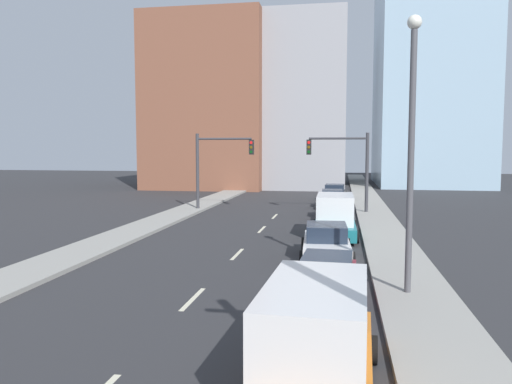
{
  "coord_description": "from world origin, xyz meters",
  "views": [
    {
      "loc": [
        4.54,
        -0.39,
        4.7
      ],
      "look_at": [
        -0.33,
        28.04,
        2.2
      ],
      "focal_mm": 35.0,
      "sensor_mm": 36.0,
      "label": 1
    }
  ],
  "objects_px": {
    "street_lamp": "(411,138)",
    "sedan_maroon": "(327,279)",
    "traffic_signal_left": "(214,161)",
    "box_truck_orange": "(316,347)",
    "box_truck_teal": "(335,217)",
    "traffic_signal_right": "(349,161)",
    "sedan_black": "(335,193)",
    "sedan_navy": "(332,200)",
    "sedan_white": "(326,244)",
    "sedan_silver": "(333,208)"
  },
  "relations": [
    {
      "from": "sedan_silver",
      "to": "sedan_white",
      "type": "bearing_deg",
      "value": -91.63
    },
    {
      "from": "traffic_signal_right",
      "to": "street_lamp",
      "type": "distance_m",
      "value": 20.63
    },
    {
      "from": "box_truck_orange",
      "to": "sedan_black",
      "type": "height_order",
      "value": "box_truck_orange"
    },
    {
      "from": "sedan_black",
      "to": "sedan_silver",
      "type": "bearing_deg",
      "value": -87.66
    },
    {
      "from": "box_truck_orange",
      "to": "box_truck_teal",
      "type": "bearing_deg",
      "value": 92.3
    },
    {
      "from": "sedan_white",
      "to": "sedan_navy",
      "type": "height_order",
      "value": "sedan_white"
    },
    {
      "from": "street_lamp",
      "to": "sedan_navy",
      "type": "relative_size",
      "value": 1.94
    },
    {
      "from": "street_lamp",
      "to": "box_truck_orange",
      "type": "relative_size",
      "value": 1.48
    },
    {
      "from": "traffic_signal_right",
      "to": "street_lamp",
      "type": "bearing_deg",
      "value": -85.5
    },
    {
      "from": "sedan_maroon",
      "to": "sedan_navy",
      "type": "relative_size",
      "value": 0.99
    },
    {
      "from": "sedan_maroon",
      "to": "box_truck_orange",
      "type": "bearing_deg",
      "value": -87.48
    },
    {
      "from": "traffic_signal_right",
      "to": "box_truck_teal",
      "type": "relative_size",
      "value": 1.02
    },
    {
      "from": "box_truck_orange",
      "to": "sedan_navy",
      "type": "distance_m",
      "value": 30.95
    },
    {
      "from": "box_truck_orange",
      "to": "sedan_white",
      "type": "distance_m",
      "value": 11.99
    },
    {
      "from": "traffic_signal_left",
      "to": "sedan_black",
      "type": "distance_m",
      "value": 13.38
    },
    {
      "from": "sedan_maroon",
      "to": "box_truck_teal",
      "type": "xyz_separation_m",
      "value": [
        0.1,
        11.17,
        0.44
      ]
    },
    {
      "from": "sedan_white",
      "to": "box_truck_orange",
      "type": "bearing_deg",
      "value": -92.18
    },
    {
      "from": "traffic_signal_left",
      "to": "sedan_white",
      "type": "relative_size",
      "value": 1.21
    },
    {
      "from": "sedan_maroon",
      "to": "sedan_white",
      "type": "bearing_deg",
      "value": 94.67
    },
    {
      "from": "box_truck_orange",
      "to": "sedan_silver",
      "type": "relative_size",
      "value": 1.3
    },
    {
      "from": "traffic_signal_right",
      "to": "sedan_navy",
      "type": "bearing_deg",
      "value": 109.97
    },
    {
      "from": "traffic_signal_left",
      "to": "box_truck_orange",
      "type": "height_order",
      "value": "traffic_signal_left"
    },
    {
      "from": "traffic_signal_right",
      "to": "box_truck_teal",
      "type": "xyz_separation_m",
      "value": [
        -0.81,
        -9.92,
        -2.75
      ]
    },
    {
      "from": "sedan_white",
      "to": "box_truck_teal",
      "type": "bearing_deg",
      "value": 84.28
    },
    {
      "from": "sedan_maroon",
      "to": "sedan_white",
      "type": "relative_size",
      "value": 0.93
    },
    {
      "from": "sedan_white",
      "to": "sedan_maroon",
      "type": "bearing_deg",
      "value": -91.01
    },
    {
      "from": "traffic_signal_right",
      "to": "sedan_maroon",
      "type": "relative_size",
      "value": 1.3
    },
    {
      "from": "sedan_maroon",
      "to": "box_truck_teal",
      "type": "distance_m",
      "value": 11.18
    },
    {
      "from": "box_truck_teal",
      "to": "sedan_black",
      "type": "bearing_deg",
      "value": 90.14
    },
    {
      "from": "traffic_signal_right",
      "to": "sedan_black",
      "type": "bearing_deg",
      "value": 96.49
    },
    {
      "from": "traffic_signal_right",
      "to": "sedan_black",
      "type": "relative_size",
      "value": 1.29
    },
    {
      "from": "sedan_maroon",
      "to": "box_truck_teal",
      "type": "relative_size",
      "value": 0.78
    },
    {
      "from": "box_truck_teal",
      "to": "sedan_black",
      "type": "relative_size",
      "value": 1.27
    },
    {
      "from": "street_lamp",
      "to": "sedan_maroon",
      "type": "height_order",
      "value": "street_lamp"
    },
    {
      "from": "box_truck_teal",
      "to": "sedan_maroon",
      "type": "bearing_deg",
      "value": -91.14
    },
    {
      "from": "street_lamp",
      "to": "sedan_maroon",
      "type": "bearing_deg",
      "value": -167.54
    },
    {
      "from": "box_truck_orange",
      "to": "sedan_black",
      "type": "bearing_deg",
      "value": 92.92
    },
    {
      "from": "traffic_signal_left",
      "to": "box_truck_orange",
      "type": "xyz_separation_m",
      "value": [
        9.06,
        -27.66,
        -2.76
      ]
    },
    {
      "from": "box_truck_teal",
      "to": "sedan_navy",
      "type": "relative_size",
      "value": 1.27
    },
    {
      "from": "sedan_black",
      "to": "street_lamp",
      "type": "bearing_deg",
      "value": -82.63
    },
    {
      "from": "sedan_navy",
      "to": "box_truck_teal",
      "type": "bearing_deg",
      "value": -90.22
    },
    {
      "from": "street_lamp",
      "to": "sedan_black",
      "type": "xyz_separation_m",
      "value": [
        -2.69,
        30.01,
        -4.37
      ]
    },
    {
      "from": "sedan_navy",
      "to": "sedan_maroon",
      "type": "bearing_deg",
      "value": -91.21
    },
    {
      "from": "sedan_white",
      "to": "sedan_navy",
      "type": "distance_m",
      "value": 18.97
    },
    {
      "from": "street_lamp",
      "to": "sedan_silver",
      "type": "bearing_deg",
      "value": 98.44
    },
    {
      "from": "sedan_black",
      "to": "sedan_maroon",
      "type": "bearing_deg",
      "value": -87.43
    },
    {
      "from": "sedan_white",
      "to": "sedan_navy",
      "type": "relative_size",
      "value": 1.07
    },
    {
      "from": "traffic_signal_left",
      "to": "sedan_silver",
      "type": "xyz_separation_m",
      "value": [
        8.93,
        -2.53,
        -3.14
      ]
    },
    {
      "from": "box_truck_orange",
      "to": "street_lamp",
      "type": "bearing_deg",
      "value": 73.07
    },
    {
      "from": "sedan_white",
      "to": "box_truck_teal",
      "type": "relative_size",
      "value": 0.84
    }
  ]
}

